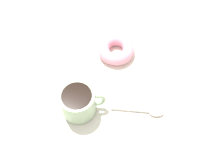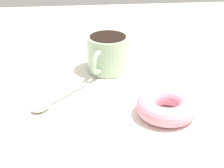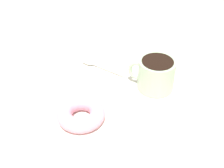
{
  "view_description": "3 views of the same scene",
  "coord_description": "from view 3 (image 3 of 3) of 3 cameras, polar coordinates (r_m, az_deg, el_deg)",
  "views": [
    {
      "loc": [
        29.29,
        -26.4,
        68.91
      ],
      "look_at": [
        -1.88,
        -2.22,
        2.3
      ],
      "focal_mm": 50.0,
      "sensor_mm": 36.0,
      "label": 1
    },
    {
      "loc": [
        3.54,
        55.29,
        32.7
      ],
      "look_at": [
        -1.88,
        -2.22,
        2.3
      ],
      "focal_mm": 60.0,
      "sensor_mm": 36.0,
      "label": 2
    },
    {
      "loc": [
        -55.88,
        6.55,
        44.94
      ],
      "look_at": [
        -1.88,
        -2.22,
        2.3
      ],
      "focal_mm": 50.0,
      "sensor_mm": 36.0,
      "label": 3
    }
  ],
  "objects": [
    {
      "name": "ground_plane",
      "position": [
        0.73,
        -1.96,
        -1.33
      ],
      "size": [
        120.0,
        120.0,
        2.0
      ],
      "primitive_type": "cube",
      "color": "beige"
    },
    {
      "name": "napkin",
      "position": [
        0.71,
        -0.0,
        -1.37
      ],
      "size": [
        33.32,
        33.32,
        0.3
      ],
      "primitive_type": "cube",
      "rotation": [
        0.0,
        0.0,
        -0.08
      ],
      "color": "white",
      "rests_on": "ground_plane"
    },
    {
      "name": "coffee_cup",
      "position": [
        0.7,
        7.98,
        1.86
      ],
      "size": [
        8.34,
        10.1,
        7.13
      ],
      "color": "#9EB793",
      "rests_on": "napkin"
    },
    {
      "name": "donut",
      "position": [
        0.63,
        -5.71,
        -5.44
      ],
      "size": [
        9.77,
        9.77,
        3.11
      ],
      "primitive_type": "torus",
      "color": "pink",
      "rests_on": "napkin"
    },
    {
      "name": "spoon",
      "position": [
        0.79,
        -3.34,
        3.69
      ],
      "size": [
        9.88,
        10.32,
        0.9
      ],
      "color": "#B7B2A8",
      "rests_on": "napkin"
    }
  ]
}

